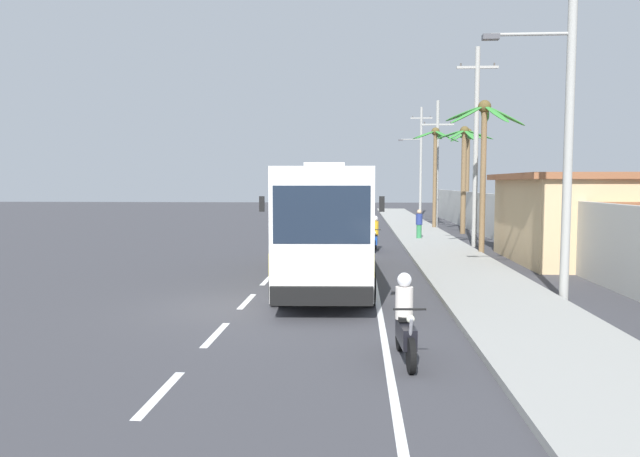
{
  "coord_description": "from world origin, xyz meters",
  "views": [
    {
      "loc": [
        2.96,
        -14.59,
        3.18
      ],
      "look_at": [
        1.74,
        4.27,
        1.7
      ],
      "focal_mm": 32.9,
      "sensor_mm": 36.0,
      "label": 1
    }
  ],
  "objects_px": {
    "pedestrian_near_kerb": "(419,223)",
    "palm_nearest": "(435,154)",
    "motorcycle_beside_bus": "(375,237)",
    "utility_pole_far": "(437,162)",
    "coach_bus_foreground": "(324,219)",
    "utility_pole_mid": "(476,144)",
    "utility_pole_nearest": "(566,114)",
    "palm_fourth": "(464,160)",
    "palm_second": "(483,140)",
    "utility_pole_distant": "(420,159)",
    "motorcycle_trailing": "(405,325)",
    "palm_third": "(467,160)"
  },
  "relations": [
    {
      "from": "utility_pole_nearest",
      "to": "coach_bus_foreground",
      "type": "bearing_deg",
      "value": 157.79
    },
    {
      "from": "palm_third",
      "to": "palm_second",
      "type": "bearing_deg",
      "value": -98.18
    },
    {
      "from": "coach_bus_foreground",
      "to": "motorcycle_beside_bus",
      "type": "xyz_separation_m",
      "value": [
        1.89,
        8.41,
        -1.33
      ]
    },
    {
      "from": "coach_bus_foreground",
      "to": "pedestrian_near_kerb",
      "type": "xyz_separation_m",
      "value": [
        4.45,
        13.46,
        -1.03
      ]
    },
    {
      "from": "palm_third",
      "to": "pedestrian_near_kerb",
      "type": "bearing_deg",
      "value": -111.9
    },
    {
      "from": "pedestrian_near_kerb",
      "to": "palm_nearest",
      "type": "distance_m",
      "value": 9.34
    },
    {
      "from": "utility_pole_distant",
      "to": "palm_third",
      "type": "distance_m",
      "value": 12.19
    },
    {
      "from": "coach_bus_foreground",
      "to": "palm_nearest",
      "type": "relative_size",
      "value": 1.65
    },
    {
      "from": "motorcycle_trailing",
      "to": "palm_third",
      "type": "bearing_deg",
      "value": 77.96
    },
    {
      "from": "coach_bus_foreground",
      "to": "palm_fourth",
      "type": "height_order",
      "value": "palm_fourth"
    },
    {
      "from": "motorcycle_trailing",
      "to": "palm_third",
      "type": "height_order",
      "value": "palm_third"
    },
    {
      "from": "utility_pole_distant",
      "to": "palm_third",
      "type": "xyz_separation_m",
      "value": [
        2.19,
        -11.98,
        -0.57
      ]
    },
    {
      "from": "utility_pole_mid",
      "to": "palm_third",
      "type": "xyz_separation_m",
      "value": [
        2.24,
        14.5,
        -0.24
      ]
    },
    {
      "from": "utility_pole_nearest",
      "to": "palm_nearest",
      "type": "height_order",
      "value": "utility_pole_nearest"
    },
    {
      "from": "coach_bus_foreground",
      "to": "utility_pole_far",
      "type": "distance_m",
      "value": 24.85
    },
    {
      "from": "utility_pole_distant",
      "to": "utility_pole_mid",
      "type": "bearing_deg",
      "value": -90.11
    },
    {
      "from": "coach_bus_foreground",
      "to": "utility_pole_nearest",
      "type": "distance_m",
      "value": 7.77
    },
    {
      "from": "palm_second",
      "to": "utility_pole_far",
      "type": "bearing_deg",
      "value": 89.35
    },
    {
      "from": "motorcycle_trailing",
      "to": "palm_third",
      "type": "relative_size",
      "value": 0.27
    },
    {
      "from": "palm_fourth",
      "to": "utility_pole_nearest",
      "type": "bearing_deg",
      "value": -92.81
    },
    {
      "from": "coach_bus_foreground",
      "to": "utility_pole_distant",
      "type": "height_order",
      "value": "utility_pole_distant"
    },
    {
      "from": "utility_pole_mid",
      "to": "utility_pole_distant",
      "type": "height_order",
      "value": "utility_pole_distant"
    },
    {
      "from": "motorcycle_trailing",
      "to": "palm_second",
      "type": "xyz_separation_m",
      "value": [
        4.6,
        15.79,
        4.42
      ]
    },
    {
      "from": "utility_pole_far",
      "to": "palm_third",
      "type": "xyz_separation_m",
      "value": [
        2.36,
        1.26,
        0.16
      ]
    },
    {
      "from": "coach_bus_foreground",
      "to": "utility_pole_distant",
      "type": "xyz_separation_m",
      "value": [
        6.91,
        37.01,
        3.42
      ]
    },
    {
      "from": "pedestrian_near_kerb",
      "to": "utility_pole_far",
      "type": "relative_size",
      "value": 0.17
    },
    {
      "from": "utility_pole_mid",
      "to": "palm_fourth",
      "type": "distance_m",
      "value": 7.63
    },
    {
      "from": "utility_pole_nearest",
      "to": "palm_fourth",
      "type": "height_order",
      "value": "utility_pole_nearest"
    },
    {
      "from": "motorcycle_trailing",
      "to": "pedestrian_near_kerb",
      "type": "bearing_deg",
      "value": 83.49
    },
    {
      "from": "palm_second",
      "to": "palm_fourth",
      "type": "bearing_deg",
      "value": 84.2
    },
    {
      "from": "utility_pole_mid",
      "to": "utility_pole_distant",
      "type": "bearing_deg",
      "value": 89.89
    },
    {
      "from": "utility_pole_nearest",
      "to": "utility_pole_distant",
      "type": "height_order",
      "value": "utility_pole_distant"
    },
    {
      "from": "utility_pole_far",
      "to": "palm_nearest",
      "type": "bearing_deg",
      "value": -101.19
    },
    {
      "from": "coach_bus_foreground",
      "to": "palm_second",
      "type": "bearing_deg",
      "value": 48.05
    },
    {
      "from": "utility_pole_distant",
      "to": "motorcycle_trailing",
      "type": "bearing_deg",
      "value": -96.23
    },
    {
      "from": "coach_bus_foreground",
      "to": "palm_third",
      "type": "bearing_deg",
      "value": 70.02
    },
    {
      "from": "motorcycle_beside_bus",
      "to": "utility_pole_far",
      "type": "relative_size",
      "value": 0.22
    },
    {
      "from": "palm_second",
      "to": "coach_bus_foreground",
      "type": "bearing_deg",
      "value": -131.95
    },
    {
      "from": "motorcycle_trailing",
      "to": "utility_pole_distant",
      "type": "relative_size",
      "value": 0.19
    },
    {
      "from": "motorcycle_beside_bus",
      "to": "motorcycle_trailing",
      "type": "relative_size",
      "value": 1.0
    },
    {
      "from": "pedestrian_near_kerb",
      "to": "palm_fourth",
      "type": "height_order",
      "value": "palm_fourth"
    },
    {
      "from": "pedestrian_near_kerb",
      "to": "palm_second",
      "type": "relative_size",
      "value": 0.23
    },
    {
      "from": "motorcycle_beside_bus",
      "to": "utility_pole_mid",
      "type": "xyz_separation_m",
      "value": [
        4.97,
        2.12,
        4.42
      ]
    },
    {
      "from": "motorcycle_beside_bus",
      "to": "utility_pole_far",
      "type": "distance_m",
      "value": 16.6
    },
    {
      "from": "coach_bus_foreground",
      "to": "utility_pole_mid",
      "type": "bearing_deg",
      "value": 56.92
    },
    {
      "from": "utility_pole_distant",
      "to": "palm_fourth",
      "type": "xyz_separation_m",
      "value": [
        0.73,
        -18.91,
        -0.81
      ]
    },
    {
      "from": "motorcycle_trailing",
      "to": "palm_third",
      "type": "xyz_separation_m",
      "value": [
        7.15,
        33.53,
        4.2
      ]
    },
    {
      "from": "utility_pole_far",
      "to": "palm_fourth",
      "type": "xyz_separation_m",
      "value": [
        0.91,
        -5.67,
        -0.08
      ]
    },
    {
      "from": "utility_pole_distant",
      "to": "palm_nearest",
      "type": "bearing_deg",
      "value": -92.24
    },
    {
      "from": "utility_pole_nearest",
      "to": "palm_nearest",
      "type": "xyz_separation_m",
      "value": [
        -0.32,
        24.33,
        0.09
      ]
    }
  ]
}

